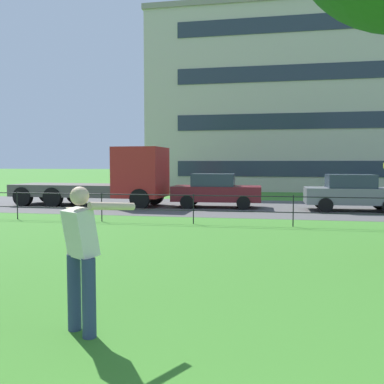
{
  "coord_description": "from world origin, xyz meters",
  "views": [
    {
      "loc": [
        0.95,
        -0.19,
        2.0
      ],
      "look_at": [
        -0.79,
        8.94,
        1.37
      ],
      "focal_mm": 39.67,
      "sensor_mm": 36.0,
      "label": 1
    }
  ],
  "objects_px": {
    "car_maroon_right": "(216,190)",
    "apartment_building_background": "(357,103)",
    "person_thrower": "(82,254)",
    "car_grey_left": "(353,192)",
    "flatbed_truck_center": "(111,180)"
  },
  "relations": [
    {
      "from": "car_grey_left",
      "to": "apartment_building_background",
      "type": "xyz_separation_m",
      "value": [
        3.13,
        16.71,
        5.99
      ]
    },
    {
      "from": "car_maroon_right",
      "to": "apartment_building_background",
      "type": "height_order",
      "value": "apartment_building_background"
    },
    {
      "from": "person_thrower",
      "to": "apartment_building_background",
      "type": "height_order",
      "value": "apartment_building_background"
    },
    {
      "from": "flatbed_truck_center",
      "to": "car_grey_left",
      "type": "xyz_separation_m",
      "value": [
        10.82,
        -0.07,
        -0.44
      ]
    },
    {
      "from": "car_maroon_right",
      "to": "apartment_building_background",
      "type": "distance_m",
      "value": 19.66
    },
    {
      "from": "person_thrower",
      "to": "car_grey_left",
      "type": "distance_m",
      "value": 15.32
    },
    {
      "from": "car_maroon_right",
      "to": "person_thrower",
      "type": "bearing_deg",
      "value": -88.62
    },
    {
      "from": "car_maroon_right",
      "to": "apartment_building_background",
      "type": "bearing_deg",
      "value": 61.24
    },
    {
      "from": "person_thrower",
      "to": "flatbed_truck_center",
      "type": "relative_size",
      "value": 0.24
    },
    {
      "from": "flatbed_truck_center",
      "to": "car_maroon_right",
      "type": "relative_size",
      "value": 1.81
    },
    {
      "from": "flatbed_truck_center",
      "to": "apartment_building_background",
      "type": "xyz_separation_m",
      "value": [
        13.95,
        16.64,
        5.55
      ]
    },
    {
      "from": "car_grey_left",
      "to": "flatbed_truck_center",
      "type": "bearing_deg",
      "value": 179.63
    },
    {
      "from": "flatbed_truck_center",
      "to": "apartment_building_background",
      "type": "height_order",
      "value": "apartment_building_background"
    },
    {
      "from": "flatbed_truck_center",
      "to": "apartment_building_background",
      "type": "distance_m",
      "value": 22.41
    },
    {
      "from": "person_thrower",
      "to": "apartment_building_background",
      "type": "xyz_separation_m",
      "value": [
        8.66,
        31.0,
        5.83
      ]
    }
  ]
}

